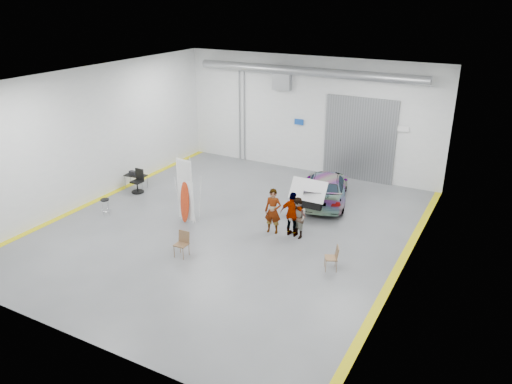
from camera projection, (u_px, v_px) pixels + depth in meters
The scene contains 13 objects.
ground at pixel (229, 227), 20.36m from camera, with size 16.00×16.00×0.00m, color #585A5F.
room_shell at pixel (260, 119), 20.53m from camera, with size 14.02×16.18×6.01m.
sedan_car at pixel (326, 187), 22.70m from camera, with size 1.88×4.62×1.34m, color silver.
person_a at pixel (273, 211), 19.62m from camera, with size 0.67×0.44×1.84m, color #865A49.
person_b at pixel (297, 218), 19.26m from camera, with size 0.80×0.62×1.65m, color slate.
person_c at pixel (293, 214), 19.37m from camera, with size 1.06×0.43×1.82m, color #A45136.
surfboard_display at pixel (185, 196), 20.43m from camera, with size 0.82×0.28×2.89m.
folding_chair_near at pixel (182, 249), 18.05m from camera, with size 0.47×0.48×0.94m.
folding_chair_far at pixel (331, 262), 17.18m from camera, with size 0.56×0.69×0.90m.
shop_stool at pixel (106, 207), 21.32m from camera, with size 0.38×0.38×0.75m.
work_table at pixel (135, 175), 24.19m from camera, with size 1.12×0.66×0.87m.
office_chair at pixel (138, 182), 23.75m from camera, with size 0.60×0.60×1.12m.
trunk_lid at pixel (309, 188), 20.76m from camera, with size 1.56×0.95×0.04m, color silver.
Camera 1 is at (9.68, -15.60, 8.98)m, focal length 35.00 mm.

